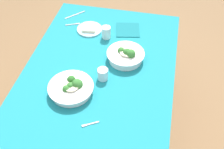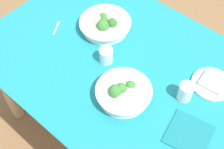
% 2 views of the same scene
% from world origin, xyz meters
% --- Properties ---
extents(ground_plane, '(6.00, 6.00, 0.00)m').
position_xyz_m(ground_plane, '(0.00, 0.00, 0.00)').
color(ground_plane, brown).
extents(dining_table, '(1.43, 0.98, 0.71)m').
position_xyz_m(dining_table, '(0.00, 0.00, 0.61)').
color(dining_table, '#197A84').
rests_on(dining_table, ground_plane).
extents(broccoli_bowl_far, '(0.28, 0.28, 0.09)m').
position_xyz_m(broccoli_bowl_far, '(-0.22, 0.12, 0.75)').
color(broccoli_bowl_far, white).
rests_on(broccoli_bowl_far, dining_table).
extents(broccoli_bowl_near, '(0.25, 0.25, 0.11)m').
position_xyz_m(broccoli_bowl_near, '(0.13, -0.15, 0.75)').
color(broccoli_bowl_near, white).
rests_on(broccoli_bowl_near, dining_table).
extents(bread_side_plate, '(0.19, 0.19, 0.03)m').
position_xyz_m(bread_side_plate, '(0.40, 0.17, 0.72)').
color(bread_side_plate, '#99C6D1').
rests_on(bread_side_plate, dining_table).
extents(water_glass_center, '(0.07, 0.07, 0.08)m').
position_xyz_m(water_glass_center, '(-0.07, -0.04, 0.75)').
color(water_glass_center, silver).
rests_on(water_glass_center, dining_table).
extents(water_glass_side, '(0.07, 0.07, 0.09)m').
position_xyz_m(water_glass_side, '(0.34, 0.03, 0.76)').
color(water_glass_side, silver).
rests_on(water_glass_side, dining_table).
extents(fork_by_far_bowl, '(0.06, 0.09, 0.00)m').
position_xyz_m(fork_by_far_bowl, '(-0.43, -0.05, 0.72)').
color(fork_by_far_bowl, '#B7B7BC').
rests_on(fork_by_far_bowl, dining_table).
extents(fork_by_near_bowl, '(0.06, 0.11, 0.00)m').
position_xyz_m(fork_by_near_bowl, '(0.44, 0.32, 0.72)').
color(fork_by_near_bowl, '#B7B7BC').
rests_on(fork_by_near_bowl, dining_table).
extents(table_knife_left, '(0.14, 0.13, 0.00)m').
position_xyz_m(table_knife_left, '(0.56, 0.34, 0.72)').
color(table_knife_left, '#B7B7BC').
rests_on(table_knife_left, dining_table).
extents(napkin_folded_upper, '(0.21, 0.21, 0.01)m').
position_xyz_m(napkin_folded_upper, '(0.46, -0.11, 0.72)').
color(napkin_folded_upper, '#156870').
rests_on(napkin_folded_upper, dining_table).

